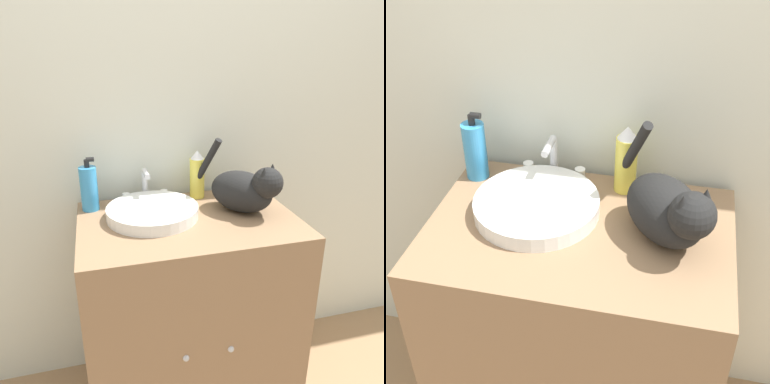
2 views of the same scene
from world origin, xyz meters
The scene contains 7 objects.
wall_back centered at (0.00, 0.59, 1.25)m, with size 6.00×0.05×2.50m.
vanity_cabinet centered at (0.00, 0.27, 0.44)m, with size 0.82×0.57×0.88m.
sink_basin centered at (-0.13, 0.32, 0.90)m, with size 0.35×0.35×0.04m.
faucet centered at (-0.13, 0.50, 0.94)m, with size 0.19×0.11×0.14m.
cat centered at (0.23, 0.29, 0.97)m, with size 0.30×0.36×0.28m.
soap_bottle centered at (-0.36, 0.46, 0.97)m, with size 0.07×0.07×0.22m.
spray_bottle centered at (0.09, 0.49, 0.98)m, with size 0.06×0.06×0.21m.
Camera 2 is at (0.24, -0.81, 1.78)m, focal length 50.00 mm.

